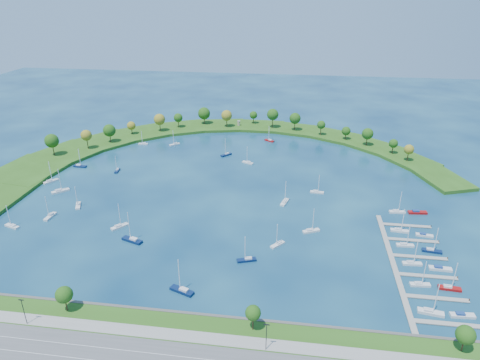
# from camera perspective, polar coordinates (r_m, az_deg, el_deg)

# --- Properties ---
(ground) EXTENTS (700.00, 700.00, 0.00)m
(ground) POSITION_cam_1_polar(r_m,az_deg,el_deg) (241.55, -1.34, -1.28)
(ground) COLOR #082548
(ground) RESTS_ON ground
(south_shoreline) EXTENTS (420.00, 43.10, 11.60)m
(south_shoreline) POSITION_cam_1_polar(r_m,az_deg,el_deg) (143.04, -9.91, -22.50)
(south_shoreline) COLOR #285015
(south_shoreline) RESTS_ON ground
(breakwater) EXTENTS (286.74, 247.64, 2.00)m
(breakwater) POSITION_cam_1_polar(r_m,az_deg,el_deg) (294.81, -8.74, 3.52)
(breakwater) COLOR #285015
(breakwater) RESTS_ON ground
(breakwater_trees) EXTENTS (237.57, 97.91, 15.25)m
(breakwater_trees) POSITION_cam_1_polar(r_m,az_deg,el_deg) (321.78, -3.16, 7.42)
(breakwater_trees) COLOR #382314
(breakwater_trees) RESTS_ON breakwater
(harbor_tower) EXTENTS (2.60, 2.60, 3.84)m
(harbor_tower) POSITION_cam_1_polar(r_m,az_deg,el_deg) (347.67, -0.17, 7.56)
(harbor_tower) COLOR gray
(harbor_tower) RESTS_ON breakwater
(dock_system) EXTENTS (24.28, 82.00, 1.60)m
(dock_system) POSITION_cam_1_polar(r_m,az_deg,el_deg) (192.20, 21.84, -10.47)
(dock_system) COLOR gray
(dock_system) RESTS_ON ground
(moored_boat_0) EXTENTS (6.91, 2.24, 10.03)m
(moored_boat_0) POSITION_cam_1_polar(r_m,az_deg,el_deg) (318.63, -12.72, 4.77)
(moored_boat_0) COLOR silver
(moored_boat_0) RESTS_ON ground
(moored_boat_1) EXTENTS (7.71, 6.12, 11.46)m
(moored_boat_1) POSITION_cam_1_polar(r_m,az_deg,el_deg) (318.20, 3.94, 5.31)
(moored_boat_1) COLOR maroon
(moored_boat_1) RESTS_ON ground
(moored_boat_2) EXTENTS (7.56, 2.71, 10.89)m
(moored_boat_2) POSITION_cam_1_polar(r_m,az_deg,el_deg) (241.07, 10.18, -1.51)
(moored_boat_2) COLOR silver
(moored_boat_2) RESTS_ON ground
(moored_boat_3) EXTENTS (7.23, 7.96, 12.38)m
(moored_boat_3) POSITION_cam_1_polar(r_m,az_deg,el_deg) (212.09, -15.71, -5.89)
(moored_boat_3) COLOR silver
(moored_boat_3) RESTS_ON ground
(moored_boat_4) EXTENTS (5.17, 8.18, 11.67)m
(moored_boat_4) POSITION_cam_1_polar(r_m,az_deg,el_deg) (238.28, -20.69, -3.12)
(moored_boat_4) COLOR silver
(moored_boat_4) RESTS_ON ground
(moored_boat_5) EXTENTS (8.58, 8.44, 13.82)m
(moored_boat_5) POSITION_cam_1_polar(r_m,az_deg,el_deg) (258.22, -22.76, -1.30)
(moored_boat_5) COLOR silver
(moored_boat_5) RESTS_ON ground
(moored_boat_6) EXTENTS (8.36, 5.62, 12.03)m
(moored_boat_6) POSITION_cam_1_polar(r_m,az_deg,el_deg) (203.64, 9.42, -6.59)
(moored_boat_6) COLOR silver
(moored_boat_6) RESTS_ON ground
(moored_boat_7) EXTENTS (8.58, 3.03, 12.37)m
(moored_boat_7) POSITION_cam_1_polar(r_m,az_deg,el_deg) (289.60, -20.49, 1.80)
(moored_boat_7) COLOR #0A1B41
(moored_boat_7) RESTS_ON ground
(moored_boat_8) EXTENTS (2.77, 8.28, 11.99)m
(moored_boat_8) POSITION_cam_1_polar(r_m,az_deg,el_deg) (232.67, -23.90, -4.36)
(moored_boat_8) COLOR silver
(moored_boat_8) RESTS_ON ground
(moored_boat_9) EXTENTS (9.94, 6.00, 14.14)m
(moored_boat_9) POSITION_cam_1_polar(r_m,az_deg,el_deg) (166.86, -7.70, -14.27)
(moored_boat_9) COLOR #0A1B41
(moored_boat_9) RESTS_ON ground
(moored_boat_10) EXTENTS (4.63, 8.87, 12.56)m
(moored_boat_10) POSITION_cam_1_polar(r_m,az_deg,el_deg) (227.44, 5.93, -2.88)
(moored_boat_10) COLOR silver
(moored_boat_10) RESTS_ON ground
(moored_boat_11) EXTENTS (7.79, 5.29, 11.22)m
(moored_boat_11) POSITION_cam_1_polar(r_m,az_deg,el_deg) (276.93, 1.06, 2.39)
(moored_boat_11) COLOR silver
(moored_boat_11) RESTS_ON ground
(moored_boat_12) EXTENTS (2.74, 7.08, 10.14)m
(moored_boat_12) POSITION_cam_1_polar(r_m,az_deg,el_deg) (275.52, -15.99, 1.28)
(moored_boat_12) COLOR #0A1B41
(moored_boat_12) RESTS_ON ground
(moored_boat_13) EXTENTS (8.10, 4.48, 11.47)m
(moored_boat_13) POSITION_cam_1_polar(r_m,az_deg,el_deg) (231.44, -28.01, -5.37)
(moored_boat_13) COLOR silver
(moored_boat_13) RESTS_ON ground
(moored_boat_14) EXTENTS (6.50, 7.09, 11.06)m
(moored_boat_14) POSITION_cam_1_polar(r_m,az_deg,el_deg) (191.87, 5.03, -8.44)
(moored_boat_14) COLOR silver
(moored_boat_14) RESTS_ON ground
(moored_boat_15) EXTENTS (7.09, 7.62, 11.97)m
(moored_boat_15) POSITION_cam_1_polar(r_m,az_deg,el_deg) (290.29, -1.83, 3.44)
(moored_boat_15) COLOR #0A1B41
(moored_boat_15) RESTS_ON ground
(moored_boat_16) EXTENTS (8.37, 4.68, 11.86)m
(moored_boat_16) POSITION_cam_1_polar(r_m,az_deg,el_deg) (181.49, 0.89, -10.46)
(moored_boat_16) COLOR #0A1B41
(moored_boat_16) RESTS_ON ground
(moored_boat_17) EXTENTS (6.88, 8.52, 12.73)m
(moored_boat_17) POSITION_cam_1_polar(r_m,az_deg,el_deg) (273.26, -23.82, -0.10)
(moored_boat_17) COLOR silver
(moored_boat_17) RESTS_ON ground
(moored_boat_18) EXTENTS (7.05, 6.92, 11.35)m
(moored_boat_18) POSITION_cam_1_polar(r_m,az_deg,el_deg) (313.23, -8.67, 4.76)
(moored_boat_18) COLOR silver
(moored_boat_18) RESTS_ON ground
(moored_boat_19) EXTENTS (10.37, 6.05, 14.72)m
(moored_boat_19) POSITION_cam_1_polar(r_m,az_deg,el_deg) (199.81, -14.11, -7.68)
(moored_boat_19) COLOR #0A1B41
(moored_boat_19) RESTS_ON ground
(docked_boat_0) EXTENTS (9.06, 3.86, 12.90)m
(docked_boat_0) POSITION_cam_1_polar(r_m,az_deg,el_deg) (170.21, 23.98, -15.66)
(docked_boat_0) COLOR silver
(docked_boat_0) RESTS_ON ground
(docked_boat_1) EXTENTS (8.51, 2.90, 1.71)m
(docked_boat_1) POSITION_cam_1_polar(r_m,az_deg,el_deg) (173.66, 27.40, -15.65)
(docked_boat_1) COLOR silver
(docked_boat_1) RESTS_ON ground
(docked_boat_2) EXTENTS (7.79, 2.74, 11.23)m
(docked_boat_2) POSITION_cam_1_polar(r_m,az_deg,el_deg) (181.96, 22.78, -12.58)
(docked_boat_2) COLOR silver
(docked_boat_2) RESTS_ON ground
(docked_boat_3) EXTENTS (8.40, 2.94, 12.13)m
(docked_boat_3) POSITION_cam_1_polar(r_m,az_deg,el_deg) (184.49, 26.06, -12.70)
(docked_boat_3) COLOR maroon
(docked_boat_3) RESTS_ON ground
(docked_boat_4) EXTENTS (7.94, 2.69, 11.48)m
(docked_boat_4) POSITION_cam_1_polar(r_m,az_deg,el_deg) (192.82, 21.87, -10.16)
(docked_boat_4) COLOR silver
(docked_boat_4) RESTS_ON ground
(docked_boat_5) EXTENTS (8.96, 2.85, 1.81)m
(docked_boat_5) POSITION_cam_1_polar(r_m,az_deg,el_deg) (194.21, 25.02, -10.59)
(docked_boat_5) COLOR silver
(docked_boat_5) RESTS_ON ground
(docked_boat_6) EXTENTS (7.61, 2.35, 11.10)m
(docked_boat_6) POSITION_cam_1_polar(r_m,az_deg,el_deg) (204.10, 21.06, -7.99)
(docked_boat_6) COLOR silver
(docked_boat_6) RESTS_ON ground
(docked_boat_7) EXTENTS (8.41, 3.36, 12.02)m
(docked_boat_7) POSITION_cam_1_polar(r_m,az_deg,el_deg) (204.40, 24.11, -8.50)
(docked_boat_7) COLOR #0A1B41
(docked_boat_7) RESTS_ON ground
(docked_boat_8) EXTENTS (8.38, 3.10, 12.04)m
(docked_boat_8) POSITION_cam_1_polar(r_m,az_deg,el_deg) (214.40, 20.41, -6.24)
(docked_boat_8) COLOR silver
(docked_boat_8) RESTS_ON ground
(docked_boat_9) EXTENTS (7.83, 3.14, 1.55)m
(docked_boat_9) POSITION_cam_1_polar(r_m,az_deg,el_deg) (215.13, 23.25, -6.74)
(docked_boat_9) COLOR silver
(docked_boat_9) RESTS_ON ground
(docked_boat_10) EXTENTS (8.16, 2.87, 11.77)m
(docked_boat_10) POSITION_cam_1_polar(r_m,az_deg,el_deg) (231.01, 20.13, -3.91)
(docked_boat_10) COLOR silver
(docked_boat_10) RESTS_ON ground
(docked_boat_11) EXTENTS (9.46, 3.51, 1.89)m
(docked_boat_11) POSITION_cam_1_polar(r_m,az_deg,el_deg) (234.15, 22.47, -3.97)
(docked_boat_11) COLOR maroon
(docked_boat_11) RESTS_ON ground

